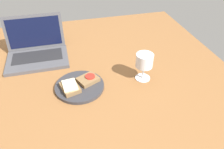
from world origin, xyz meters
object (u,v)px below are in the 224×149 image
sandwich_with_cheese (70,87)px  wine_glass (144,62)px  sandwich_with_tomato (88,79)px  laptop (37,51)px  plate (80,86)px

sandwich_with_cheese → wine_glass: bearing=2.1°
sandwich_with_tomato → wine_glass: bearing=-5.6°
laptop → wine_glass: bearing=-32.9°
wine_glass → laptop: size_ratio=0.42×
sandwich_with_cheese → wine_glass: 36.18cm
sandwich_with_cheese → laptop: 36.93cm
plate → sandwich_with_tomato: (4.50, 1.98, 1.82)cm
wine_glass → laptop: (-50.32, 32.50, -5.69)cm
sandwich_with_tomato → wine_glass: (26.59, -2.60, 7.16)cm
wine_glass → laptop: 60.17cm
plate → sandwich_with_cheese: 5.23cm
sandwich_with_cheese → laptop: size_ratio=0.35×
plate → sandwich_with_tomato: size_ratio=1.99×
sandwich_with_cheese → laptop: (-14.83, 33.80, 1.20)cm
plate → wine_glass: bearing=-1.1°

